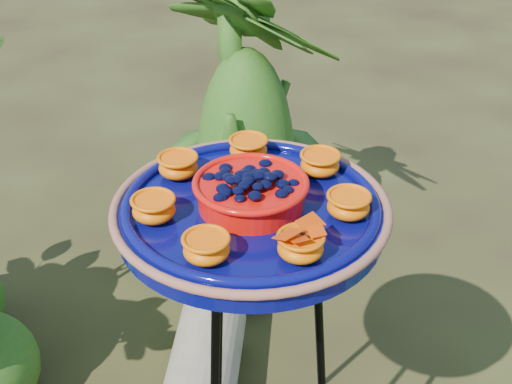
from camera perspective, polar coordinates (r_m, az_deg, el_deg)
tripod_stand at (r=1.30m, az=-0.35°, el=-14.23°), size 0.33×0.33×0.80m
feeder_dish at (r=1.07m, az=-0.41°, el=-1.18°), size 0.46×0.46×0.10m
shrub_back_right at (r=2.06m, az=-0.82°, el=4.78°), size 0.64×0.64×0.96m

